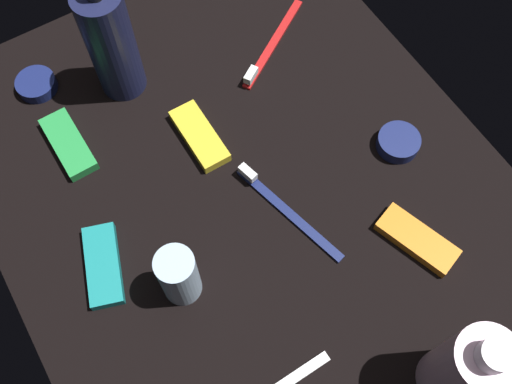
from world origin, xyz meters
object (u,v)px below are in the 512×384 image
deodorant_stick (179,276)px  cream_tin_right (37,84)px  bodywash_bottle (466,369)px  toothbrush_red (270,47)px  snack_bar_orange (417,240)px  snack_bar_green (69,144)px  cream_tin_left (398,142)px  lotion_bottle (111,43)px  toothbrush_navy (283,207)px  snack_bar_teal (103,265)px  snack_bar_yellow (200,136)px

deodorant_stick → cream_tin_right: size_ratio=1.70×
bodywash_bottle → toothbrush_red: bearing=-9.0°
snack_bar_orange → snack_bar_green: size_ratio=1.00×
toothbrush_red → cream_tin_left: (-22.99, -6.04, 0.36)cm
lotion_bottle → toothbrush_navy: bearing=-163.0°
snack_bar_teal → cream_tin_left: (-5.24, -41.61, 0.22)cm
snack_bar_orange → cream_tin_left: size_ratio=1.80×
bodywash_bottle → toothbrush_red: size_ratio=1.06×
deodorant_stick → snack_bar_green: (25.47, 3.74, -4.03)cm
toothbrush_red → toothbrush_navy: same height
toothbrush_red → snack_bar_yellow: 18.19cm
snack_bar_green → deodorant_stick: bearing=-172.6°
deodorant_stick → toothbrush_red: (25.15, -28.43, -4.18)cm
snack_bar_yellow → cream_tin_left: size_ratio=1.80×
toothbrush_red → cream_tin_left: size_ratio=2.75×
deodorant_stick → snack_bar_yellow: 21.44cm
snack_bar_green → cream_tin_right: 11.33cm
toothbrush_red → snack_bar_teal: bearing=116.5°
snack_bar_yellow → cream_tin_right: cream_tin_right is taller
toothbrush_navy → snack_bar_yellow: 15.33cm
deodorant_stick → lotion_bottle: bearing=-13.2°
lotion_bottle → toothbrush_red: size_ratio=1.27×
snack_bar_yellow → snack_bar_green: bearing=62.6°
lotion_bottle → snack_bar_green: (-5.63, 11.05, -8.11)cm
lotion_bottle → snack_bar_yellow: bearing=-161.1°
lotion_bottle → toothbrush_navy: size_ratio=1.13×
cream_tin_right → lotion_bottle: bearing=-117.5°
toothbrush_red → toothbrush_navy: (-22.65, 12.34, 0.00)cm
cream_tin_left → cream_tin_right: bearing=47.7°
lotion_bottle → snack_bar_orange: 46.94cm
snack_bar_yellow → bodywash_bottle: bearing=-168.8°
snack_bar_teal → cream_tin_left: cream_tin_left is taller
bodywash_bottle → toothbrush_navy: bodywash_bottle is taller
snack_bar_green → snack_bar_yellow: bearing=-118.4°
snack_bar_orange → cream_tin_left: (12.40, -6.45, 0.22)cm
bodywash_bottle → toothbrush_red: 51.56cm
lotion_bottle → snack_bar_teal: bearing=148.6°
bodywash_bottle → deodorant_stick: bearing=38.9°
toothbrush_navy → snack_bar_teal: toothbrush_navy is taller
snack_bar_green → toothbrush_red: bearing=-91.5°
cream_tin_left → snack_bar_green: bearing=58.6°
lotion_bottle → cream_tin_left: (-28.94, -27.15, -7.90)cm
toothbrush_navy → snack_bar_orange: toothbrush_navy is taller
lotion_bottle → deodorant_stick: size_ratio=2.11×
deodorant_stick → snack_bar_yellow: bearing=-34.9°
snack_bar_teal → snack_bar_green: bearing=8.2°
deodorant_stick → cream_tin_right: deodorant_stick is taller
snack_bar_yellow → deodorant_stick: bearing=145.2°
snack_bar_green → snack_bar_orange: bearing=-139.3°
bodywash_bottle → cream_tin_left: bodywash_bottle is taller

